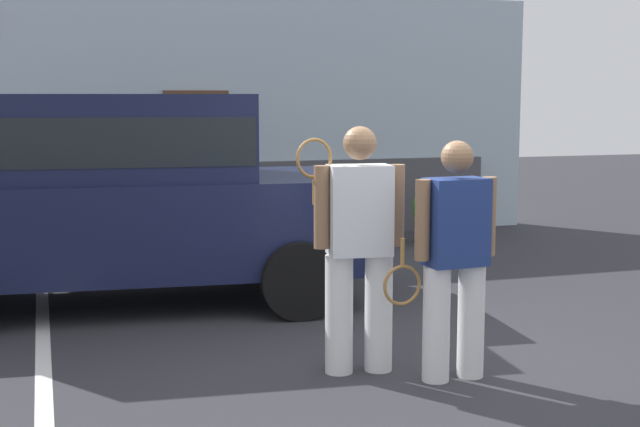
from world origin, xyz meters
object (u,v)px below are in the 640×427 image
Objects in this scene: parked_suv at (112,188)px; tennis_player_man at (359,245)px; tennis_player_woman at (454,257)px; potted_plant_by_porch at (434,212)px.

parked_suv reaches higher than tennis_player_man.
tennis_player_man is at bearing -55.34° from parked_suv.
tennis_player_woman is at bearing 154.92° from tennis_player_man.
parked_suv reaches higher than tennis_player_woman.
tennis_player_man is 0.70m from tennis_player_woman.
potted_plant_by_porch is (4.49, 2.34, -0.70)m from parked_suv.
parked_suv is at bearing -152.50° from potted_plant_by_porch.
potted_plant_by_porch is at bearing 32.56° from parked_suv.
parked_suv is 2.61× the size of tennis_player_man.
parked_suv reaches higher than potted_plant_by_porch.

